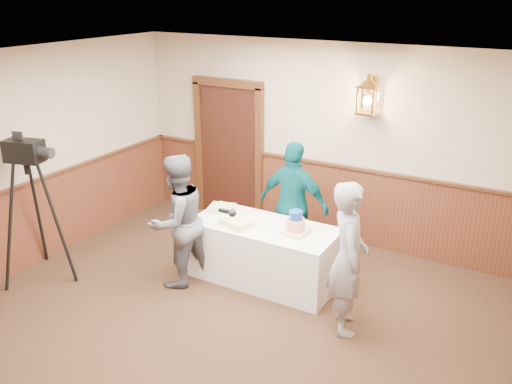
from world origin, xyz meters
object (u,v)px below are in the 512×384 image
Objects in this scene: display_table at (264,253)px; baker at (348,258)px; sheet_cake_yellow at (238,222)px; interviewer at (177,221)px; assistant_p at (294,205)px; tv_camera_rig at (35,218)px; tiered_cake at (296,225)px; sheet_cake_green at (222,208)px.

baker reaches higher than display_table.
sheet_cake_yellow is 0.73m from interviewer.
tv_camera_rig is at bearing 38.35° from assistant_p.
tiered_cake is at bearing 33.58° from baker.
interviewer is 1.53m from assistant_p.
interviewer is 0.98× the size of baker.
assistant_p is at bearing 117.77° from tiered_cake.
tv_camera_rig is at bearing -155.85° from tiered_cake.
tv_camera_rig reaches higher than interviewer.
baker reaches higher than assistant_p.
baker is at bearing -28.30° from tiered_cake.
interviewer is 0.92× the size of tv_camera_rig.
sheet_cake_green reaches higher than display_table.
interviewer is 1.77m from tv_camera_rig.
display_table is 0.52m from sheet_cake_yellow.
tiered_cake is 1.14m from sheet_cake_green.
sheet_cake_green is at bearing 45.13° from baker.
tv_camera_rig is at bearing -151.82° from sheet_cake_yellow.
sheet_cake_yellow is 0.49m from sheet_cake_green.
sheet_cake_yellow is 1.56m from baker.
baker is at bearing -11.42° from sheet_cake_yellow.
baker reaches higher than interviewer.
interviewer is (-0.88, -0.57, 0.45)m from display_table.
assistant_p is at bearing 21.57° from tv_camera_rig.
sheet_cake_yellow is (-0.28, -0.15, 0.42)m from display_table.
sheet_cake_yellow is (-0.72, -0.13, -0.07)m from tiered_cake.
tiered_cake is 0.94× the size of sheet_cake_green.
tiered_cake is at bearing 10.24° from sheet_cake_yellow.
tv_camera_rig reaches higher than sheet_cake_green.
sheet_cake_yellow is 0.24× the size of interviewer.
interviewer is at bearing -157.59° from tiered_cake.
baker reaches higher than sheet_cake_green.
baker is 1.56m from assistant_p.
tiered_cake reaches higher than sheet_cake_green.
tv_camera_rig is (-1.60, -0.76, -0.02)m from interviewer.
display_table is at bearing 81.37° from assistant_p.
display_table is 1.14m from interviewer.
interviewer is at bearing -105.45° from sheet_cake_green.
tiered_cake reaches higher than sheet_cake_yellow.
tv_camera_rig is at bearing -50.29° from interviewer.
baker is (1.53, -0.31, 0.05)m from sheet_cake_yellow.
baker is 3.83m from tv_camera_rig.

